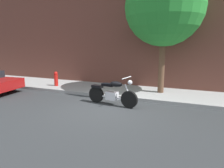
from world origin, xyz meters
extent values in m
plane|color=#303335|center=(0.00, 0.00, 0.00)|extent=(60.00, 60.00, 0.00)
cube|color=#9C9C9C|center=(0.00, 2.70, 0.07)|extent=(25.76, 2.53, 0.14)
cylinder|color=black|center=(0.78, 0.45, 0.32)|extent=(0.66, 0.21, 0.65)
cylinder|color=black|center=(-0.69, 0.66, 0.32)|extent=(0.66, 0.21, 0.65)
cube|color=silver|center=(0.05, 0.56, 0.37)|extent=(0.47, 0.34, 0.32)
cube|color=silver|center=(0.05, 0.56, 0.30)|extent=(1.33, 0.26, 0.06)
ellipsoid|color=black|center=(0.22, 0.53, 0.85)|extent=(0.55, 0.33, 0.22)
cube|color=black|center=(-0.13, 0.58, 0.79)|extent=(0.51, 0.30, 0.10)
cube|color=black|center=(-0.64, 0.65, 0.67)|extent=(0.47, 0.30, 0.10)
cylinder|color=silver|center=(0.72, 0.46, 0.60)|extent=(0.28, 0.09, 0.58)
cylinder|color=silver|center=(0.66, 0.47, 1.13)|extent=(0.13, 0.70, 0.04)
sphere|color=silver|center=(0.80, 0.45, 0.97)|extent=(0.17, 0.17, 0.17)
cylinder|color=silver|center=(-0.18, 0.75, 0.27)|extent=(0.80, 0.20, 0.09)
cylinder|color=black|center=(-5.60, 0.84, 0.32)|extent=(0.66, 0.28, 0.64)
cylinder|color=brown|center=(1.52, 2.84, 1.49)|extent=(0.27, 0.27, 2.98)
sphere|color=green|center=(1.52, 2.84, 3.91)|extent=(3.40, 3.40, 3.40)
cylinder|color=red|center=(-3.88, 2.23, 0.38)|extent=(0.20, 0.20, 0.75)
sphere|color=red|center=(-3.88, 2.23, 0.81)|extent=(0.19, 0.19, 0.19)
camera|label=1|loc=(3.01, -6.55, 2.34)|focal=32.93mm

